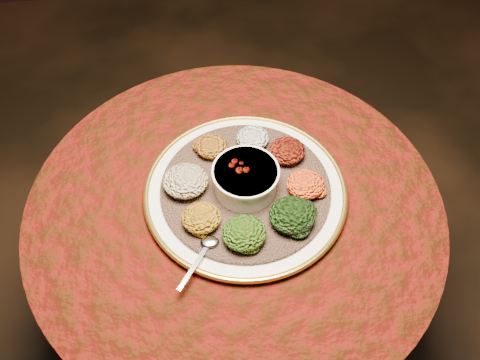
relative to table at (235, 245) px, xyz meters
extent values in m
plane|color=black|center=(0.00, 0.00, -0.55)|extent=(4.00, 4.00, 0.00)
cylinder|color=black|center=(0.00, 0.00, -0.53)|extent=(0.44, 0.44, 0.04)
cylinder|color=black|center=(0.00, 0.00, -0.21)|extent=(0.12, 0.12, 0.68)
cylinder|color=black|center=(0.00, 0.00, 0.15)|extent=(0.80, 0.80, 0.04)
cylinder|color=#430A05|center=(0.00, 0.00, 0.00)|extent=(0.93, 0.93, 0.34)
cylinder|color=#430A05|center=(0.00, 0.00, 0.17)|extent=(0.96, 0.96, 0.01)
cylinder|color=white|center=(0.03, 0.03, 0.19)|extent=(0.59, 0.59, 0.02)
torus|color=gold|center=(0.03, 0.03, 0.20)|extent=(0.47, 0.47, 0.01)
cylinder|color=brown|center=(0.03, 0.03, 0.20)|extent=(0.47, 0.47, 0.01)
cylinder|color=white|center=(0.03, 0.03, 0.24)|extent=(0.14, 0.14, 0.06)
cylinder|color=white|center=(0.03, 0.03, 0.27)|extent=(0.15, 0.15, 0.01)
cylinder|color=#601404|center=(0.03, 0.03, 0.26)|extent=(0.12, 0.12, 0.01)
ellipsoid|color=silver|center=(-0.07, -0.11, 0.21)|extent=(0.04, 0.03, 0.01)
cube|color=silver|center=(-0.11, -0.17, 0.21)|extent=(0.07, 0.10, 0.00)
ellipsoid|color=beige|center=(0.06, 0.16, 0.23)|extent=(0.08, 0.08, 0.04)
ellipsoid|color=black|center=(0.14, 0.10, 0.23)|extent=(0.09, 0.08, 0.04)
ellipsoid|color=#BE7B0F|center=(0.16, 0.00, 0.23)|extent=(0.09, 0.08, 0.04)
ellipsoid|color=black|center=(0.12, -0.08, 0.23)|extent=(0.10, 0.10, 0.05)
ellipsoid|color=#A12D0A|center=(0.01, -0.11, 0.23)|extent=(0.09, 0.09, 0.05)
ellipsoid|color=#A3700E|center=(-0.08, -0.06, 0.23)|extent=(0.09, 0.08, 0.04)
ellipsoid|color=maroon|center=(-0.11, 0.04, 0.23)|extent=(0.10, 0.10, 0.05)
ellipsoid|color=#8B4710|center=(-0.04, 0.14, 0.23)|extent=(0.08, 0.07, 0.04)
camera|label=1|loc=(-0.08, -0.69, 1.19)|focal=40.00mm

